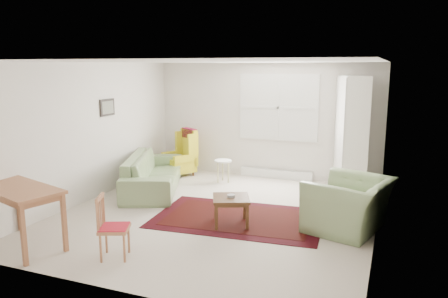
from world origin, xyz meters
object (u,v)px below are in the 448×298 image
at_px(desk, 21,217).
at_px(armchair, 349,200).
at_px(stool, 223,171).
at_px(cabinet, 351,134).
at_px(desk_chair, 114,227).
at_px(wingback_chair, 179,152).
at_px(coffee_table, 231,211).
at_px(sofa, 154,166).

bearing_deg(desk, armchair, 29.14).
bearing_deg(stool, cabinet, 9.45).
height_order(desk, desk_chair, desk).
height_order(stool, desk, desk).
bearing_deg(wingback_chair, armchair, 4.56).
distance_m(armchair, stool, 3.35).
xyz_separation_m(stool, desk_chair, (0.08, -3.97, 0.17)).
relative_size(coffee_table, desk_chair, 0.67).
xyz_separation_m(sofa, desk, (-0.23, -3.10, -0.06)).
relative_size(armchair, wingback_chair, 1.16).
height_order(armchair, desk_chair, armchair).
height_order(wingback_chair, stool, wingback_chair).
bearing_deg(wingback_chair, desk, -59.93).
relative_size(wingback_chair, coffee_table, 1.90).
distance_m(sofa, armchair, 3.93).
xyz_separation_m(coffee_table, desk_chair, (-0.97, -1.65, 0.19)).
bearing_deg(cabinet, sofa, -176.06).
bearing_deg(cabinet, coffee_table, -136.49).
relative_size(wingback_chair, cabinet, 0.47).
distance_m(stool, desk, 4.34).
relative_size(desk, desk_chair, 1.60).
bearing_deg(armchair, coffee_table, -59.69).
relative_size(wingback_chair, desk_chair, 1.27).
bearing_deg(wingback_chair, desk_chair, -41.32).
bearing_deg(stool, desk_chair, -88.77).
bearing_deg(desk_chair, stool, -21.69).
relative_size(sofa, wingback_chair, 2.27).
bearing_deg(wingback_chair, cabinet, 36.08).
bearing_deg(wingback_chair, stool, 23.11).
xyz_separation_m(armchair, desk, (-4.07, -2.27, -0.05)).
height_order(sofa, wingback_chair, wingback_chair).
bearing_deg(cabinet, desk, -148.17).
distance_m(armchair, coffee_table, 1.78).
height_order(armchair, stool, armchair).
bearing_deg(coffee_table, cabinet, 61.54).
distance_m(cabinet, desk_chair, 5.08).
relative_size(armchair, stool, 2.52).
bearing_deg(cabinet, wingback_chair, 165.70).
distance_m(desk, desk_chair, 1.40).
bearing_deg(sofa, desk, 153.70).
bearing_deg(armchair, desk_chair, -36.37).
bearing_deg(stool, coffee_table, -65.53).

